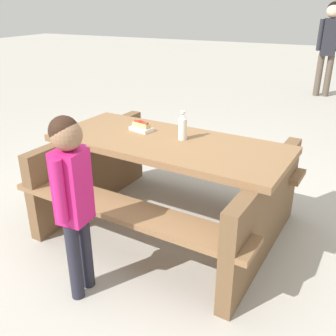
% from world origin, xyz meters
% --- Properties ---
extents(ground_plane, '(30.00, 30.00, 0.00)m').
position_xyz_m(ground_plane, '(0.00, 0.00, 0.00)').
color(ground_plane, '#B7B2A8').
rests_on(ground_plane, ground).
extents(picnic_table, '(1.91, 1.54, 0.75)m').
position_xyz_m(picnic_table, '(0.00, 0.00, 0.44)').
color(picnic_table, olive).
rests_on(picnic_table, ground).
extents(soda_bottle, '(0.07, 0.07, 0.22)m').
position_xyz_m(soda_bottle, '(-0.09, -0.07, 0.85)').
color(soda_bottle, silver).
rests_on(soda_bottle, picnic_table).
extents(hotdog_tray, '(0.20, 0.15, 0.08)m').
position_xyz_m(hotdog_tray, '(0.29, -0.12, 0.78)').
color(hotdog_tray, white).
rests_on(hotdog_tray, picnic_table).
extents(child_in_coat, '(0.18, 0.29, 1.16)m').
position_xyz_m(child_in_coat, '(0.16, 0.92, 0.74)').
color(child_in_coat, '#262633').
rests_on(child_in_coat, ground).
extents(bystander_adult, '(0.42, 0.28, 1.70)m').
position_xyz_m(bystander_adult, '(-0.63, -5.53, 1.09)').
color(bystander_adult, brown).
rests_on(bystander_adult, ground).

